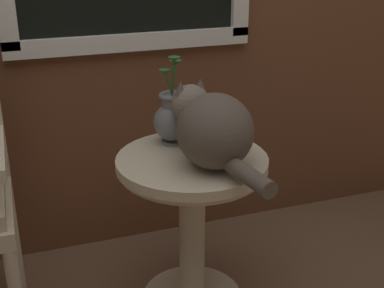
% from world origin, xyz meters
% --- Properties ---
extents(wicker_side_table, '(0.53, 0.53, 0.61)m').
position_xyz_m(wicker_side_table, '(0.21, 0.21, 0.43)').
color(wicker_side_table, beige).
rests_on(wicker_side_table, ground_plane).
extents(cat, '(0.29, 0.55, 0.26)m').
position_xyz_m(cat, '(0.25, 0.13, 0.74)').
color(cat, brown).
rests_on(cat, wicker_side_table).
extents(pewter_vase_with_ivy, '(0.14, 0.14, 0.33)m').
position_xyz_m(pewter_vase_with_ivy, '(0.19, 0.36, 0.71)').
color(pewter_vase_with_ivy, slate).
rests_on(pewter_vase_with_ivy, wicker_side_table).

